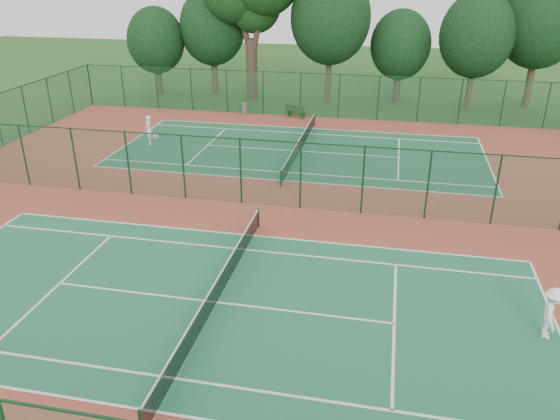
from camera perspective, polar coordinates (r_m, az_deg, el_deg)
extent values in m
plane|color=#245119|center=(28.07, -1.00, 0.48)|extent=(120.00, 120.00, 0.00)
cube|color=brown|center=(28.07, -1.00, 0.49)|extent=(40.00, 36.00, 0.01)
cube|color=#206642|center=(20.45, -6.58, -9.57)|extent=(23.77, 10.97, 0.01)
cube|color=#1C5B37|center=(36.31, 2.12, 6.17)|extent=(23.77, 10.97, 0.01)
cube|color=#17462F|center=(44.44, 4.16, 11.85)|extent=(40.00, 0.02, 3.50)
cube|color=#153A1C|center=(44.11, 4.23, 14.02)|extent=(40.00, 0.05, 0.05)
cube|color=#153B24|center=(12.02, -21.33, -19.00)|extent=(40.00, 0.05, 0.05)
cube|color=#16442C|center=(27.40, -1.02, 3.83)|extent=(40.00, 0.02, 3.50)
cube|color=#12321A|center=(26.85, -1.05, 7.25)|extent=(40.00, 0.05, 0.05)
cylinder|color=#143822|center=(25.57, -2.27, -0.84)|extent=(0.10, 0.10, 0.97)
cube|color=black|center=(20.19, -6.64, -8.46)|extent=(0.02, 12.80, 0.85)
cube|color=silver|center=(19.96, -6.70, -7.41)|extent=(0.04, 12.80, 0.06)
cylinder|color=#12311A|center=(30.23, 0.07, 3.29)|extent=(0.10, 0.10, 0.97)
cylinder|color=#12311A|center=(42.24, 3.62, 9.44)|extent=(0.10, 0.10, 0.97)
cube|color=black|center=(36.17, 2.13, 6.87)|extent=(0.02, 12.80, 0.85)
cube|color=silver|center=(36.04, 2.14, 7.53)|extent=(0.04, 12.80, 0.06)
imported|color=white|center=(20.23, 26.52, -9.62)|extent=(0.86, 1.28, 1.83)
imported|color=white|center=(38.55, -13.55, 8.12)|extent=(0.70, 0.84, 1.96)
cylinder|color=slate|center=(45.48, -3.72, 10.53)|extent=(0.69, 0.69, 0.96)
cube|color=#13381B|center=(44.89, 0.96, 10.09)|extent=(0.25, 0.45, 0.50)
cube|color=#13381B|center=(44.20, 2.44, 9.84)|extent=(0.25, 0.45, 0.50)
cube|color=#13381B|center=(44.48, 1.70, 10.30)|extent=(1.72, 1.07, 0.06)
cube|color=#13381B|center=(44.23, 1.55, 10.57)|extent=(1.57, 0.69, 0.50)
cube|color=white|center=(40.15, -13.10, 7.54)|extent=(0.74, 0.29, 0.28)
sphere|color=gold|center=(26.89, 14.15, -1.33)|extent=(0.07, 0.07, 0.07)
sphere|color=yellow|center=(27.20, 7.04, -0.42)|extent=(0.07, 0.07, 0.07)
sphere|color=yellow|center=(27.58, 0.85, 0.14)|extent=(0.07, 0.07, 0.07)
cylinder|color=#39271F|center=(50.60, -2.96, 14.47)|extent=(0.97, 0.97, 5.30)
cylinder|color=#39271F|center=(50.53, -3.90, 18.98)|extent=(1.80, 0.53, 5.27)
cylinder|color=#39271F|center=(49.68, -2.18, 19.23)|extent=(1.68, 0.49, 5.72)
sphere|color=black|center=(50.60, -2.68, 20.52)|extent=(4.59, 4.59, 4.59)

